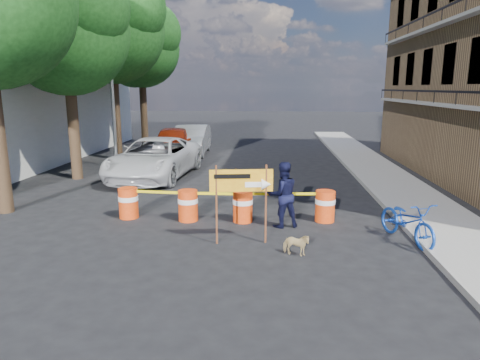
# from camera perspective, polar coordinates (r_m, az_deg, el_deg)

# --- Properties ---
(ground) EXTENTS (120.00, 120.00, 0.00)m
(ground) POSITION_cam_1_polar(r_m,az_deg,el_deg) (11.00, -3.33, -7.97)
(ground) COLOR black
(ground) RESTS_ON ground
(sidewalk_east) EXTENTS (2.40, 40.00, 0.15)m
(sidewalk_east) POSITION_cam_1_polar(r_m,az_deg,el_deg) (17.34, 20.20, -0.91)
(sidewalk_east) COLOR gray
(sidewalk_east) RESTS_ON ground
(tree_mid_a) EXTENTS (5.25, 5.00, 8.68)m
(tree_mid_a) POSITION_cam_1_polar(r_m,az_deg,el_deg) (19.17, -22.05, 18.02)
(tree_mid_a) COLOR #332316
(tree_mid_a) RESTS_ON ground
(tree_mid_b) EXTENTS (5.67, 5.40, 9.62)m
(tree_mid_b) POSITION_cam_1_polar(r_m,az_deg,el_deg) (23.84, -16.68, 18.79)
(tree_mid_b) COLOR #332316
(tree_mid_b) RESTS_ON ground
(tree_far) EXTENTS (5.04, 4.80, 8.84)m
(tree_far) POSITION_cam_1_polar(r_m,az_deg,el_deg) (28.52, -12.97, 16.82)
(tree_far) COLOR #332316
(tree_far) RESTS_ON ground
(streetlamp) EXTENTS (1.25, 0.18, 8.00)m
(streetlamp) POSITION_cam_1_polar(r_m,az_deg,el_deg) (21.05, -16.64, 13.33)
(streetlamp) COLOR gray
(streetlamp) RESTS_ON ground
(barrel_far_left) EXTENTS (0.58, 0.58, 0.90)m
(barrel_far_left) POSITION_cam_1_polar(r_m,az_deg,el_deg) (13.07, -14.65, -2.90)
(barrel_far_left) COLOR red
(barrel_far_left) RESTS_ON ground
(barrel_mid_left) EXTENTS (0.58, 0.58, 0.90)m
(barrel_mid_left) POSITION_cam_1_polar(r_m,az_deg,el_deg) (12.48, -6.95, -3.30)
(barrel_mid_left) COLOR red
(barrel_mid_left) RESTS_ON ground
(barrel_mid_right) EXTENTS (0.58, 0.58, 0.90)m
(barrel_mid_right) POSITION_cam_1_polar(r_m,az_deg,el_deg) (12.29, 0.38, -3.45)
(barrel_mid_right) COLOR red
(barrel_mid_right) RESTS_ON ground
(barrel_far_right) EXTENTS (0.58, 0.58, 0.90)m
(barrel_far_right) POSITION_cam_1_polar(r_m,az_deg,el_deg) (12.56, 11.28, -3.35)
(barrel_far_right) COLOR red
(barrel_far_right) RESTS_ON ground
(detour_sign) EXTENTS (1.53, 0.34, 1.98)m
(detour_sign) POSITION_cam_1_polar(r_m,az_deg,el_deg) (10.34, 1.34, -0.83)
(detour_sign) COLOR #592D19
(detour_sign) RESTS_ON ground
(pedestrian) EXTENTS (1.06, 0.94, 1.83)m
(pedestrian) POSITION_cam_1_polar(r_m,az_deg,el_deg) (11.79, 5.69, -1.96)
(pedestrian) COLOR black
(pedestrian) RESTS_ON ground
(bicycle) EXTENTS (1.05, 1.27, 2.08)m
(bicycle) POSITION_cam_1_polar(r_m,az_deg,el_deg) (11.35, 21.60, -2.70)
(bicycle) COLOR #1542AE
(bicycle) RESTS_ON ground
(dog) EXTENTS (0.68, 0.44, 0.53)m
(dog) POSITION_cam_1_polar(r_m,az_deg,el_deg) (10.00, 7.46, -8.53)
(dog) COLOR tan
(dog) RESTS_ON ground
(suv_white) EXTENTS (3.31, 6.28, 1.69)m
(suv_white) POSITION_cam_1_polar(r_m,az_deg,el_deg) (18.59, -11.30, 2.87)
(suv_white) COLOR silver
(suv_white) RESTS_ON ground
(sedan_red) EXTENTS (2.70, 5.28, 1.72)m
(sedan_red) POSITION_cam_1_polar(r_m,az_deg,el_deg) (23.49, -8.96, 4.92)
(sedan_red) COLOR maroon
(sedan_red) RESTS_ON ground
(sedan_silver) EXTENTS (1.95, 5.15, 1.68)m
(sedan_silver) POSITION_cam_1_polar(r_m,az_deg,el_deg) (24.84, -6.50, 5.33)
(sedan_silver) COLOR #A5A7AD
(sedan_silver) RESTS_ON ground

